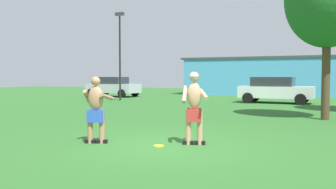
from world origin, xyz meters
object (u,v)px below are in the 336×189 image
frisbee (158,146)px  player_in_blue (96,108)px  car_silver_far_end (113,86)px  car_white_near_post (275,89)px  player_with_cap (194,104)px  lamp_post (120,47)px

frisbee → player_in_blue: bearing=-173.3°
car_silver_far_end → car_white_near_post: bearing=-11.2°
frisbee → car_white_near_post: size_ratio=0.06×
player_with_cap → lamp_post: lamp_post is taller
frisbee → car_silver_far_end: size_ratio=0.06×
car_silver_far_end → lamp_post: (2.87, -3.84, 2.78)m
player_with_cap → lamp_post: 16.72m
car_white_near_post → frisbee: bearing=-94.1°
player_in_blue → lamp_post: size_ratio=0.27×
player_in_blue → car_white_near_post: player_in_blue is taller
player_with_cap → lamp_post: size_ratio=0.29×
player_in_blue → frisbee: 1.78m
frisbee → car_silver_far_end: bearing=123.5°
player_in_blue → lamp_post: lamp_post is taller
player_in_blue → frisbee: (1.56, 0.18, -0.83)m
lamp_post → frisbee: bearing=-57.4°
frisbee → car_white_near_post: bearing=85.9°
player_with_cap → frisbee: 1.27m
car_white_near_post → car_silver_far_end: (-12.87, 2.54, 0.00)m
player_in_blue → car_silver_far_end: (-10.23, 17.97, -0.02)m
player_with_cap → car_silver_far_end: player_with_cap is taller
player_in_blue → car_silver_far_end: 20.67m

